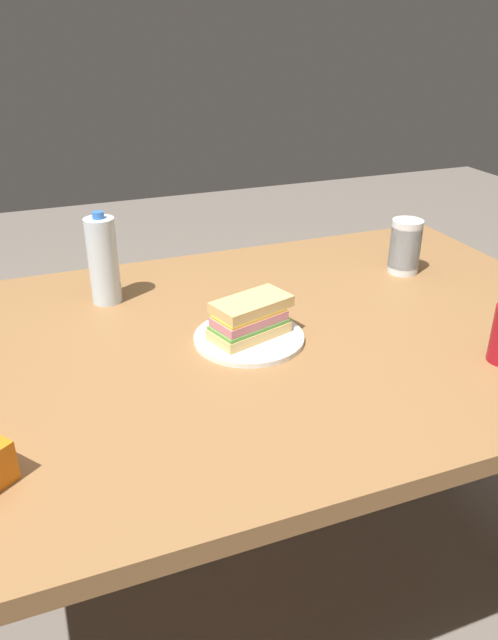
# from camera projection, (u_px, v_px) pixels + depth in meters

# --- Properties ---
(ground_plane) EXTENTS (8.00, 8.00, 0.00)m
(ground_plane) POSITION_uv_depth(u_px,v_px,m) (252.00, 577.00, 1.71)
(ground_plane) COLOR #70665B
(dining_table) EXTENTS (1.68, 1.07, 0.78)m
(dining_table) POSITION_uv_depth(u_px,v_px,m) (252.00, 367.00, 1.40)
(dining_table) COLOR olive
(dining_table) RESTS_ON ground_plane
(paper_plate) EXTENTS (0.24, 0.24, 0.01)m
(paper_plate) POSITION_uv_depth(u_px,v_px,m) (249.00, 338.00, 1.34)
(paper_plate) COLOR white
(paper_plate) RESTS_ON dining_table
(sandwich) EXTENTS (0.20, 0.15, 0.08)m
(sandwich) POSITION_uv_depth(u_px,v_px,m) (250.00, 318.00, 1.32)
(sandwich) COLOR #DBB26B
(sandwich) RESTS_ON paper_plate
(water_bottle_tall) EXTENTS (0.07, 0.07, 0.23)m
(water_bottle_tall) POSITION_uv_depth(u_px,v_px,m) (103.00, 261.00, 1.47)
(water_bottle_tall) COLOR silver
(water_bottle_tall) RESTS_ON dining_table
(plastic_cup_stack) EXTENTS (0.08, 0.08, 0.15)m
(plastic_cup_stack) POSITION_uv_depth(u_px,v_px,m) (405.00, 246.00, 1.66)
(plastic_cup_stack) COLOR silver
(plastic_cup_stack) RESTS_ON dining_table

